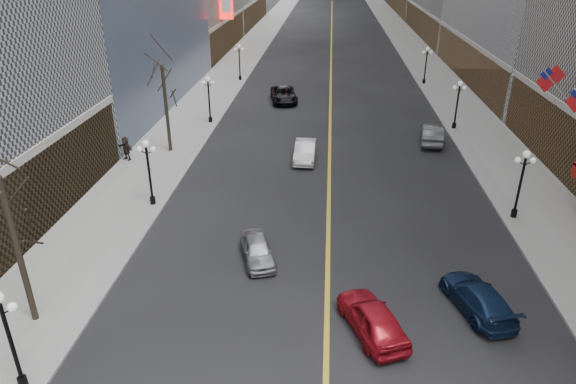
% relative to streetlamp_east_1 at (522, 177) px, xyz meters
% --- Properties ---
extents(sidewalk_east, '(6.00, 230.00, 0.15)m').
position_rel_streetlamp_east_1_xyz_m(sidewalk_east, '(2.20, 40.00, -2.83)').
color(sidewalk_east, gray).
rests_on(sidewalk_east, ground).
extents(sidewalk_west, '(6.00, 230.00, 0.15)m').
position_rel_streetlamp_east_1_xyz_m(sidewalk_west, '(-25.80, 40.00, -2.83)').
color(sidewalk_west, gray).
rests_on(sidewalk_west, ground).
extents(lane_line, '(0.25, 200.00, 0.02)m').
position_rel_streetlamp_east_1_xyz_m(lane_line, '(-11.80, 50.00, -2.89)').
color(lane_line, gold).
rests_on(lane_line, ground).
extents(streetlamp_east_1, '(1.26, 0.44, 4.52)m').
position_rel_streetlamp_east_1_xyz_m(streetlamp_east_1, '(0.00, 0.00, 0.00)').
color(streetlamp_east_1, black).
rests_on(streetlamp_east_1, sidewalk_east).
extents(streetlamp_east_2, '(1.26, 0.44, 4.52)m').
position_rel_streetlamp_east_1_xyz_m(streetlamp_east_2, '(0.00, 18.00, 0.00)').
color(streetlamp_east_2, black).
rests_on(streetlamp_east_2, sidewalk_east).
extents(streetlamp_east_3, '(1.26, 0.44, 4.52)m').
position_rel_streetlamp_east_1_xyz_m(streetlamp_east_3, '(0.00, 36.00, 0.00)').
color(streetlamp_east_3, black).
rests_on(streetlamp_east_3, sidewalk_east).
extents(streetlamp_west_0, '(1.26, 0.44, 4.52)m').
position_rel_streetlamp_east_1_xyz_m(streetlamp_west_0, '(-23.60, -16.00, 0.00)').
color(streetlamp_west_0, black).
rests_on(streetlamp_west_0, sidewalk_west).
extents(streetlamp_west_1, '(1.26, 0.44, 4.52)m').
position_rel_streetlamp_east_1_xyz_m(streetlamp_west_1, '(-23.60, 0.00, 0.00)').
color(streetlamp_west_1, black).
rests_on(streetlamp_west_1, sidewalk_west).
extents(streetlamp_west_2, '(1.26, 0.44, 4.52)m').
position_rel_streetlamp_east_1_xyz_m(streetlamp_west_2, '(-23.60, 18.00, 0.00)').
color(streetlamp_west_2, black).
rests_on(streetlamp_west_2, sidewalk_west).
extents(streetlamp_west_3, '(1.26, 0.44, 4.52)m').
position_rel_streetlamp_east_1_xyz_m(streetlamp_west_3, '(-23.60, 36.00, 0.00)').
color(streetlamp_west_3, black).
rests_on(streetlamp_west_3, sidewalk_west).
extents(flag_5, '(2.87, 0.12, 2.87)m').
position_rel_streetlamp_east_1_xyz_m(flag_5, '(3.51, 7.00, 4.39)').
color(flag_5, '#B2B2B7').
rests_on(flag_5, ground).
extents(tree_west_near, '(3.60, 3.60, 7.92)m').
position_rel_streetlamp_east_1_xyz_m(tree_west_near, '(-25.30, -12.00, 3.34)').
color(tree_west_near, '#2D231C').
rests_on(tree_west_near, sidewalk_west).
extents(tree_west_far, '(3.60, 3.60, 7.92)m').
position_rel_streetlamp_east_1_xyz_m(tree_west_far, '(-25.30, 10.00, 3.34)').
color(tree_west_far, '#2D231C').
rests_on(tree_west_far, sidewalk_west).
extents(car_nb_near, '(2.67, 4.23, 1.34)m').
position_rel_streetlamp_east_1_xyz_m(car_nb_near, '(-15.69, -6.07, -2.23)').
color(car_nb_near, '#999AA0').
rests_on(car_nb_near, ground).
extents(car_nb_mid, '(1.72, 4.71, 1.54)m').
position_rel_streetlamp_east_1_xyz_m(car_nb_mid, '(-13.80, 9.07, -2.13)').
color(car_nb_mid, '#BABABD').
rests_on(car_nb_mid, ground).
extents(car_nb_far, '(3.69, 6.22, 1.62)m').
position_rel_streetlamp_east_1_xyz_m(car_nb_far, '(-17.05, 26.42, -2.09)').
color(car_nb_far, black).
rests_on(car_nb_far, ground).
extents(car_sb_near, '(3.24, 5.16, 1.39)m').
position_rel_streetlamp_east_1_xyz_m(car_sb_near, '(-4.69, -9.54, -2.20)').
color(car_sb_near, '#122444').
rests_on(car_sb_near, ground).
extents(car_sb_mid, '(3.47, 4.97, 1.57)m').
position_rel_streetlamp_east_1_xyz_m(car_sb_mid, '(-9.80, -11.53, -2.12)').
color(car_sb_mid, maroon).
rests_on(car_sb_mid, ground).
extents(car_sb_far, '(2.49, 5.30, 1.68)m').
position_rel_streetlamp_east_1_xyz_m(car_sb_far, '(-2.80, 14.09, -2.06)').
color(car_sb_far, '#4F5557').
rests_on(car_sb_far, ground).
extents(ped_west_far, '(1.80, 1.31, 1.92)m').
position_rel_streetlamp_east_1_xyz_m(ped_west_far, '(-28.20, 7.63, -1.79)').
color(ped_west_far, black).
rests_on(ped_west_far, sidewalk_west).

